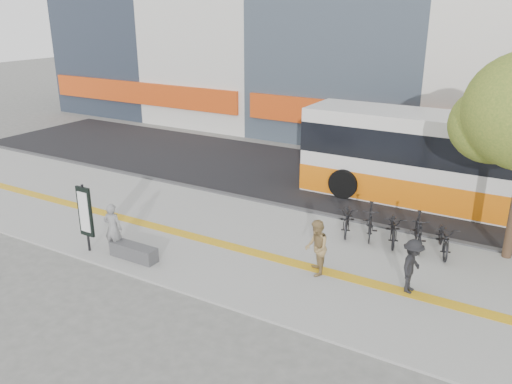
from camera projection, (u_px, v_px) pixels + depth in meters
The scene contains 12 objects.
ground at pixel (227, 265), 15.64m from camera, with size 120.00×120.00×0.00m, color #5E5E5A.
sidewalk at pixel (252, 245), 16.84m from camera, with size 40.00×7.00×0.08m, color slate.
tactile_strip at pixel (244, 250), 16.42m from camera, with size 40.00×0.45×0.01m, color gold.
street at pixel (339, 182), 22.93m from camera, with size 40.00×8.00×0.06m, color black.
curb at pixel (300, 210), 19.67m from camera, with size 40.00×0.25×0.14m, color #363739.
bench at pixel (134, 252), 15.80m from camera, with size 1.60×0.45×0.45m, color #363739.
signboard at pixel (85, 213), 15.96m from camera, with size 0.55×0.10×2.20m.
bus at pixel (473, 167), 19.38m from camera, with size 12.96×3.07×3.45m.
bicycle_row at pixel (394, 227), 16.84m from camera, with size 4.40×2.04×1.12m.
seated_woman at pixel (113, 229), 15.99m from camera, with size 0.59×0.39×1.63m, color black.
pedestrian_tan at pixel (316, 248), 14.71m from camera, with size 0.80×0.62×1.64m, color #967949.
pedestrian_dark at pixel (412, 266), 13.79m from camera, with size 0.98×0.57×1.52m, color black.
Camera 1 is at (7.84, -11.60, 7.36)m, focal length 36.45 mm.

